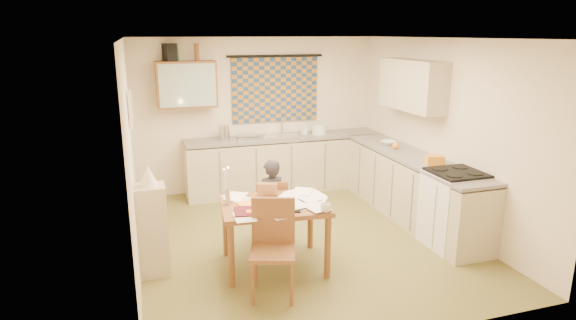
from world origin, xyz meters
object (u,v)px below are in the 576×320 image
object	(u,v)px
counter_back	(286,164)
person	(271,203)
chair_far	(270,223)
stove	(454,209)
shelf_stand	(152,231)
dining_table	(274,234)
counter_right	(411,187)

from	to	relation	value
counter_back	person	xyz separation A→B (m)	(-0.83, -2.05, 0.10)
counter_back	chair_far	world-z (taller)	counter_back
stove	person	size ratio (longest dim) A/B	0.87
person	shelf_stand	bearing A→B (deg)	0.97
chair_far	dining_table	bearing A→B (deg)	84.49
stove	shelf_stand	xyz separation A→B (m)	(-3.54, 0.36, 0.03)
dining_table	shelf_stand	distance (m)	1.32
stove	person	distance (m)	2.24
dining_table	counter_right	bearing A→B (deg)	26.23
stove	shelf_stand	bearing A→B (deg)	174.25
stove	shelf_stand	world-z (taller)	shelf_stand
stove	chair_far	distance (m)	2.26
counter_right	chair_far	bearing A→B (deg)	-173.84
dining_table	chair_far	size ratio (longest dim) A/B	1.46
counter_back	counter_right	bearing A→B (deg)	-53.42
chair_far	shelf_stand	size ratio (longest dim) A/B	0.84
chair_far	counter_right	bearing A→B (deg)	-167.89
counter_back	counter_right	size ratio (longest dim) A/B	1.12
chair_far	person	world-z (taller)	person
counter_back	shelf_stand	world-z (taller)	shelf_stand
counter_right	stove	xyz separation A→B (m)	(0.00, -0.97, 0.02)
counter_right	dining_table	distance (m)	2.39
counter_back	shelf_stand	bearing A→B (deg)	-133.44
counter_right	shelf_stand	distance (m)	3.59
stove	chair_far	world-z (taller)	stove
counter_back	stove	bearing A→B (deg)	-64.45
stove	dining_table	distance (m)	2.25
counter_back	stove	xyz separation A→B (m)	(1.30, -2.72, 0.02)
counter_right	stove	world-z (taller)	stove
stove	chair_far	size ratio (longest dim) A/B	1.13
counter_right	chair_far	world-z (taller)	counter_right
counter_back	person	world-z (taller)	person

